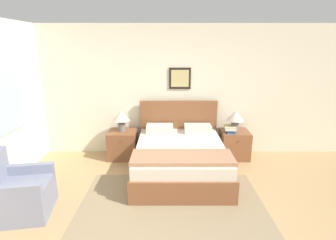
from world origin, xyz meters
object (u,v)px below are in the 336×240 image
at_px(nightstand_near_window, 124,144).
at_px(table_lamp_by_door, 237,117).
at_px(armchair, 20,193).
at_px(bed, 181,157).
at_px(nightstand_by_door, 236,144).
at_px(table_lamp_near_window, 122,117).

xyz_separation_m(nightstand_near_window, table_lamp_by_door, (2.23, 0.01, 0.56)).
bearing_deg(armchair, bed, 108.26).
relative_size(bed, nightstand_by_door, 3.47).
bearing_deg(table_lamp_by_door, bed, -147.28).
distance_m(nightstand_by_door, table_lamp_by_door, 0.56).
bearing_deg(bed, armchair, -152.31).
bearing_deg(table_lamp_by_door, nightstand_by_door, -44.01).
bearing_deg(nightstand_by_door, table_lamp_by_door, 135.99).
bearing_deg(table_lamp_near_window, bed, -32.19).
distance_m(bed, nightstand_near_window, 1.32).
bearing_deg(nightstand_by_door, table_lamp_near_window, 179.63).
distance_m(bed, armchair, 2.49).
xyz_separation_m(nightstand_by_door, table_lamp_by_door, (-0.02, 0.01, 0.56)).
height_order(nightstand_near_window, table_lamp_by_door, table_lamp_by_door).
relative_size(bed, nightstand_near_window, 3.47).
bearing_deg(armchair, nightstand_near_window, 140.31).
xyz_separation_m(bed, nightstand_near_window, (-1.12, 0.70, -0.03)).
bearing_deg(table_lamp_by_door, armchair, -150.57).
height_order(table_lamp_near_window, table_lamp_by_door, same).
relative_size(nightstand_by_door, table_lamp_near_window, 1.34).
relative_size(armchair, nightstand_by_door, 1.55).
height_order(bed, nightstand_near_window, bed).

